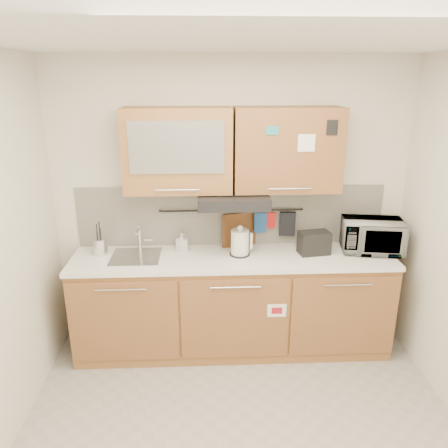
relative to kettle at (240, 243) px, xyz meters
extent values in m
plane|color=#9E9993|center=(-0.06, -1.22, -1.03)|extent=(3.20, 3.20, 0.00)
plane|color=white|center=(-0.06, -1.22, 1.57)|extent=(3.20, 3.20, 0.00)
plane|color=silver|center=(-0.06, 0.28, 0.27)|extent=(3.20, 0.00, 3.20)
cube|color=#AD6D3D|center=(-0.06, -0.02, -0.59)|extent=(2.80, 0.60, 0.88)
cube|color=black|center=(-0.06, -0.02, -0.98)|extent=(2.80, 0.54, 0.10)
cube|color=#9A6237|center=(-1.00, -0.33, -0.56)|extent=(0.91, 0.02, 0.74)
cylinder|color=silver|center=(-1.00, -0.36, -0.25)|extent=(0.41, 0.01, 0.01)
cube|color=#9A6237|center=(-0.06, -0.33, -0.56)|extent=(0.91, 0.02, 0.74)
cylinder|color=silver|center=(-0.06, -0.36, -0.25)|extent=(0.41, 0.01, 0.01)
cube|color=#9A6237|center=(0.87, -0.33, -0.56)|extent=(0.91, 0.02, 0.74)
cylinder|color=silver|center=(0.87, -0.36, -0.25)|extent=(0.41, 0.01, 0.01)
cube|color=white|center=(-0.06, -0.03, -0.13)|extent=(2.82, 0.62, 0.04)
cube|color=silver|center=(-0.06, 0.27, 0.17)|extent=(2.80, 0.02, 0.56)
cube|color=#AD6D3D|center=(-0.52, 0.11, 0.80)|extent=(0.90, 0.35, 0.70)
cube|color=silver|center=(-0.52, -0.08, 0.85)|extent=(0.76, 0.02, 0.42)
cube|color=#9A6237|center=(0.40, 0.11, 0.80)|extent=(0.90, 0.35, 0.70)
cube|color=white|center=(0.52, -0.07, 0.88)|extent=(0.14, 0.00, 0.14)
cube|color=black|center=(-0.06, 0.03, 0.39)|extent=(0.60, 0.46, 0.10)
cube|color=silver|center=(-0.91, -0.02, -0.12)|extent=(0.42, 0.40, 0.03)
cylinder|color=silver|center=(-0.89, 0.14, 0.01)|extent=(0.03, 0.03, 0.24)
cylinder|color=silver|center=(-0.89, 0.06, 0.11)|extent=(0.02, 0.18, 0.02)
cylinder|color=black|center=(-0.06, 0.23, 0.23)|extent=(1.30, 0.02, 0.02)
cylinder|color=silver|center=(-1.23, 0.06, -0.04)|extent=(0.15, 0.15, 0.15)
cylinder|color=black|center=(-1.25, 0.07, 0.03)|extent=(0.01, 0.01, 0.28)
cylinder|color=black|center=(-1.21, 0.04, 0.02)|extent=(0.01, 0.01, 0.25)
cylinder|color=black|center=(-1.23, 0.08, 0.04)|extent=(0.01, 0.01, 0.30)
cylinder|color=black|center=(-1.24, 0.04, 0.00)|extent=(0.01, 0.01, 0.22)
cylinder|color=silver|center=(0.00, 0.00, 0.00)|extent=(0.17, 0.17, 0.23)
sphere|color=silver|center=(0.00, 0.00, 0.14)|extent=(0.05, 0.05, 0.05)
cube|color=silver|center=(0.10, 0.01, 0.02)|extent=(0.02, 0.03, 0.15)
cylinder|color=black|center=(0.00, 0.00, -0.10)|extent=(0.18, 0.18, 0.01)
cube|color=black|center=(0.66, 0.00, -0.01)|extent=(0.29, 0.20, 0.20)
cube|color=black|center=(0.61, -0.01, 0.08)|extent=(0.09, 0.13, 0.01)
cube|color=black|center=(0.70, 0.01, 0.08)|extent=(0.09, 0.13, 0.01)
imported|color=#999999|center=(1.19, 0.04, 0.03)|extent=(0.57, 0.43, 0.29)
imported|color=#999999|center=(-0.52, 0.11, -0.03)|extent=(0.11, 0.11, 0.17)
cube|color=brown|center=(0.01, 0.22, 0.01)|extent=(0.32, 0.12, 0.40)
cube|color=navy|center=(0.20, 0.22, 0.11)|extent=(0.12, 0.04, 0.19)
cube|color=black|center=(0.45, 0.22, 0.10)|extent=(0.15, 0.05, 0.22)
cube|color=red|center=(0.28, 0.22, 0.14)|extent=(0.12, 0.02, 0.15)
camera|label=1|loc=(-0.30, -3.56, 1.38)|focal=35.00mm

